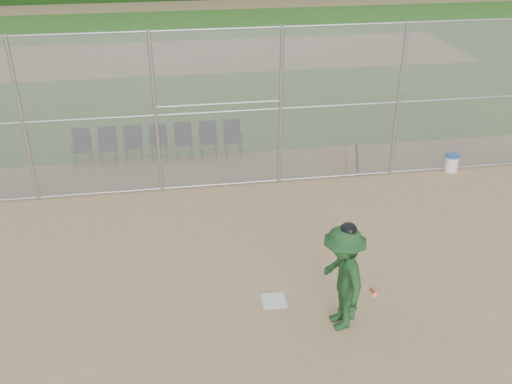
{
  "coord_description": "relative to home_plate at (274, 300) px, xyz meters",
  "views": [
    {
      "loc": [
        -1.64,
        -7.91,
        6.72
      ],
      "look_at": [
        0.0,
        2.5,
        1.1
      ],
      "focal_mm": 40.0,
      "sensor_mm": 36.0,
      "label": 1
    }
  ],
  "objects": [
    {
      "name": "home_plate",
      "position": [
        0.0,
        0.0,
        0.0
      ],
      "size": [
        0.46,
        0.46,
        0.02
      ],
      "primitive_type": "cube",
      "rotation": [
        0.0,
        0.0,
        -0.04
      ],
      "color": "silver",
      "rests_on": "ground"
    },
    {
      "name": "chair_4",
      "position": [
        -1.33,
        6.66,
        0.47
      ],
      "size": [
        0.54,
        0.52,
        0.96
      ],
      "primitive_type": null,
      "color": "#0E1633",
      "rests_on": "ground"
    },
    {
      "name": "spare_bats",
      "position": [
        2.99,
        4.9,
        0.4
      ],
      "size": [
        0.36,
        0.36,
        0.82
      ],
      "color": "#D84C14",
      "rests_on": "ground"
    },
    {
      "name": "chair_1",
      "position": [
        -3.4,
        6.66,
        0.47
      ],
      "size": [
        0.54,
        0.52,
        0.96
      ],
      "primitive_type": null,
      "color": "#0E1633",
      "rests_on": "ground"
    },
    {
      "name": "chair_2",
      "position": [
        -2.71,
        6.66,
        0.47
      ],
      "size": [
        0.54,
        0.52,
        0.96
      ],
      "primitive_type": null,
      "color": "#0E1633",
      "rests_on": "ground"
    },
    {
      "name": "grass_strip",
      "position": [
        0.02,
        17.74,
        -0.0
      ],
      "size": [
        100.0,
        100.0,
        0.0
      ],
      "primitive_type": "plane",
      "color": "#316A1F",
      "rests_on": "ground"
    },
    {
      "name": "chair_3",
      "position": [
        -2.02,
        6.66,
        0.47
      ],
      "size": [
        0.54,
        0.52,
        0.96
      ],
      "primitive_type": null,
      "color": "#0E1633",
      "rests_on": "ground"
    },
    {
      "name": "chair_6",
      "position": [
        0.05,
        6.66,
        0.47
      ],
      "size": [
        0.54,
        0.52,
        0.96
      ],
      "primitive_type": null,
      "color": "#0E1633",
      "rests_on": "ground"
    },
    {
      "name": "chair_0",
      "position": [
        -4.09,
        6.66,
        0.47
      ],
      "size": [
        0.54,
        0.52,
        0.96
      ],
      "primitive_type": null,
      "color": "#0E1633",
      "rests_on": "ground"
    },
    {
      "name": "dirt_patch_far",
      "position": [
        0.02,
        17.74,
        -0.0
      ],
      "size": [
        24.0,
        24.0,
        0.0
      ],
      "primitive_type": "plane",
      "color": "tan",
      "rests_on": "ground"
    },
    {
      "name": "water_cooler",
      "position": [
        5.7,
        4.67,
        0.23
      ],
      "size": [
        0.37,
        0.37,
        0.47
      ],
      "color": "white",
      "rests_on": "ground"
    },
    {
      "name": "chair_5",
      "position": [
        -0.64,
        6.66,
        0.47
      ],
      "size": [
        0.54,
        0.52,
        0.96
      ],
      "primitive_type": null,
      "color": "#0E1633",
      "rests_on": "ground"
    },
    {
      "name": "batter_at_plate",
      "position": [
        1.0,
        -0.78,
        0.98
      ],
      "size": [
        0.96,
        1.43,
        2.04
      ],
      "color": "#1D4820",
      "rests_on": "ground"
    },
    {
      "name": "ground",
      "position": [
        0.02,
        -0.26,
        -0.01
      ],
      "size": [
        100.0,
        100.0,
        0.0
      ],
      "primitive_type": "plane",
      "color": "tan",
      "rests_on": "ground"
    },
    {
      "name": "backstop_fence",
      "position": [
        0.02,
        4.74,
        2.06
      ],
      "size": [
        16.09,
        0.09,
        4.0
      ],
      "color": "gray",
      "rests_on": "ground"
    }
  ]
}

